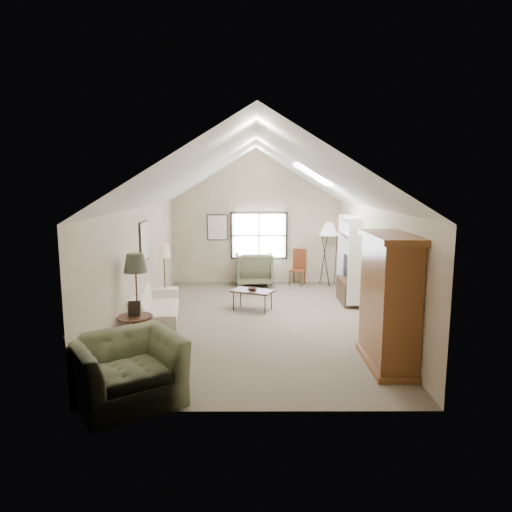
{
  "coord_description": "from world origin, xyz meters",
  "views": [
    {
      "loc": [
        -0.03,
        -9.68,
        3.02
      ],
      "look_at": [
        0.0,
        0.4,
        1.4
      ],
      "focal_mm": 32.0,
      "sensor_mm": 36.0,
      "label": 1
    }
  ],
  "objects_px": {
    "armchair_far": "(254,268)",
    "coffee_table": "(252,300)",
    "sofa": "(154,307)",
    "side_table": "(135,333)",
    "armchair_near": "(127,370)",
    "side_chair": "(298,267)",
    "armoire": "(389,301)"
  },
  "relations": [
    {
      "from": "armoire",
      "to": "side_table",
      "type": "relative_size",
      "value": 3.42
    },
    {
      "from": "side_chair",
      "to": "armchair_near",
      "type": "bearing_deg",
      "value": -88.51
    },
    {
      "from": "armchair_far",
      "to": "armchair_near",
      "type": "bearing_deg",
      "value": 72.29
    },
    {
      "from": "armchair_far",
      "to": "coffee_table",
      "type": "relative_size",
      "value": 1.13
    },
    {
      "from": "armchair_near",
      "to": "coffee_table",
      "type": "xyz_separation_m",
      "value": [
        1.72,
        4.61,
        -0.22
      ]
    },
    {
      "from": "armchair_near",
      "to": "side_table",
      "type": "distance_m",
      "value": 2.02
    },
    {
      "from": "armchair_far",
      "to": "coffee_table",
      "type": "bearing_deg",
      "value": 84.98
    },
    {
      "from": "side_chair",
      "to": "coffee_table",
      "type": "bearing_deg",
      "value": -91.69
    },
    {
      "from": "sofa",
      "to": "side_table",
      "type": "height_order",
      "value": "sofa"
    },
    {
      "from": "armchair_near",
      "to": "side_chair",
      "type": "relative_size",
      "value": 1.33
    },
    {
      "from": "armoire",
      "to": "side_table",
      "type": "xyz_separation_m",
      "value": [
        -4.38,
        0.67,
        -0.78
      ]
    },
    {
      "from": "armchair_near",
      "to": "coffee_table",
      "type": "relative_size",
      "value": 1.48
    },
    {
      "from": "armoire",
      "to": "coffee_table",
      "type": "bearing_deg",
      "value": 124.33
    },
    {
      "from": "sofa",
      "to": "coffee_table",
      "type": "xyz_separation_m",
      "value": [
        2.12,
        1.04,
        -0.13
      ]
    },
    {
      "from": "armchair_far",
      "to": "side_table",
      "type": "height_order",
      "value": "armchair_far"
    },
    {
      "from": "armchair_near",
      "to": "coffee_table",
      "type": "height_order",
      "value": "armchair_near"
    },
    {
      "from": "armoire",
      "to": "side_chair",
      "type": "relative_size",
      "value": 2.07
    },
    {
      "from": "armoire",
      "to": "side_table",
      "type": "bearing_deg",
      "value": 171.29
    },
    {
      "from": "sofa",
      "to": "side_chair",
      "type": "relative_size",
      "value": 2.41
    },
    {
      "from": "coffee_table",
      "to": "armchair_far",
      "type": "bearing_deg",
      "value": 89.36
    },
    {
      "from": "armchair_far",
      "to": "side_table",
      "type": "distance_m",
      "value": 5.84
    },
    {
      "from": "armchair_near",
      "to": "coffee_table",
      "type": "distance_m",
      "value": 4.93
    },
    {
      "from": "armchair_near",
      "to": "side_table",
      "type": "height_order",
      "value": "armchair_near"
    },
    {
      "from": "armchair_far",
      "to": "sofa",
      "type": "bearing_deg",
      "value": 56.33
    },
    {
      "from": "side_chair",
      "to": "side_table",
      "type": "bearing_deg",
      "value": -98.51
    },
    {
      "from": "armchair_far",
      "to": "coffee_table",
      "type": "xyz_separation_m",
      "value": [
        -0.03,
        -2.79,
        -0.25
      ]
    },
    {
      "from": "coffee_table",
      "to": "side_chair",
      "type": "relative_size",
      "value": 0.9
    },
    {
      "from": "armchair_near",
      "to": "armchair_far",
      "type": "relative_size",
      "value": 1.3
    },
    {
      "from": "armchair_near",
      "to": "armchair_far",
      "type": "distance_m",
      "value": 7.6
    },
    {
      "from": "sofa",
      "to": "side_table",
      "type": "relative_size",
      "value": 3.99
    },
    {
      "from": "armchair_near",
      "to": "side_table",
      "type": "relative_size",
      "value": 2.2
    },
    {
      "from": "armoire",
      "to": "sofa",
      "type": "height_order",
      "value": "armoire"
    }
  ]
}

